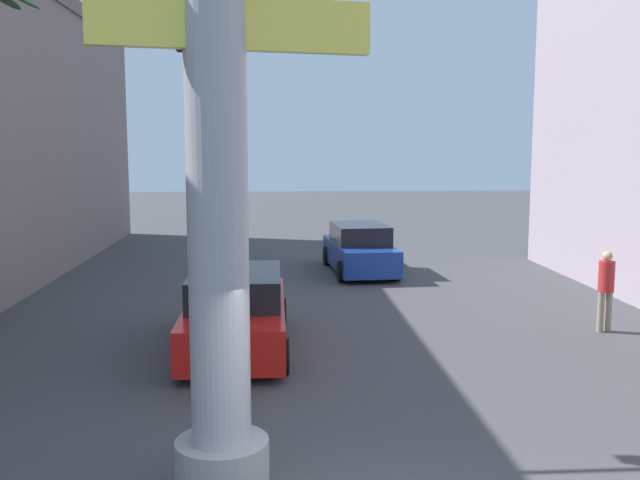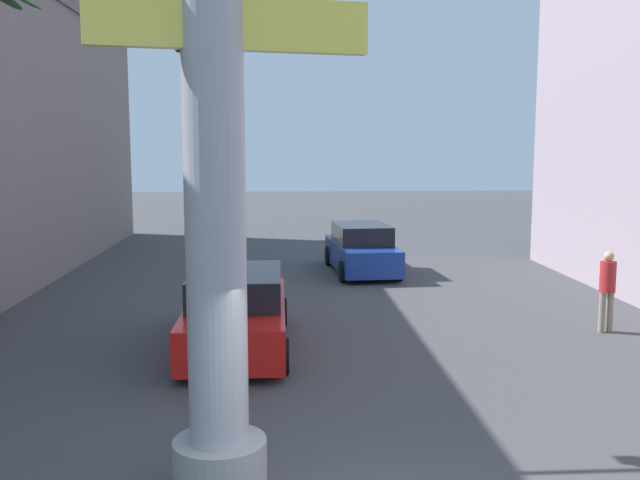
# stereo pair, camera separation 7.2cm
# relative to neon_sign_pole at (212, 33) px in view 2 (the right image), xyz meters

# --- Properties ---
(ground_plane) EXTENTS (95.45, 95.45, 0.00)m
(ground_plane) POSITION_rel_neon_sign_pole_xyz_m (1.42, 8.54, -5.22)
(ground_plane) COLOR #424244
(neon_sign_pole) EXTENTS (3.36, 1.08, 10.61)m
(neon_sign_pole) POSITION_rel_neon_sign_pole_xyz_m (0.00, 0.00, 0.00)
(neon_sign_pole) COLOR #9E9EA3
(neon_sign_pole) RESTS_ON ground
(car_lead) EXTENTS (2.05, 4.89, 1.56)m
(car_lead) POSITION_rel_neon_sign_pole_xyz_m (-0.17, 6.22, -4.48)
(car_lead) COLOR black
(car_lead) RESTS_ON ground
(car_far) EXTENTS (2.15, 4.52, 1.56)m
(car_far) POSITION_rel_neon_sign_pole_xyz_m (3.33, 14.66, -4.49)
(car_far) COLOR black
(car_far) RESTS_ON ground
(pedestrian_mid_right) EXTENTS (0.40, 0.40, 1.78)m
(pedestrian_mid_right) POSITION_rel_neon_sign_pole_xyz_m (7.80, 6.97, -4.18)
(pedestrian_mid_right) COLOR gray
(pedestrian_mid_right) RESTS_ON ground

